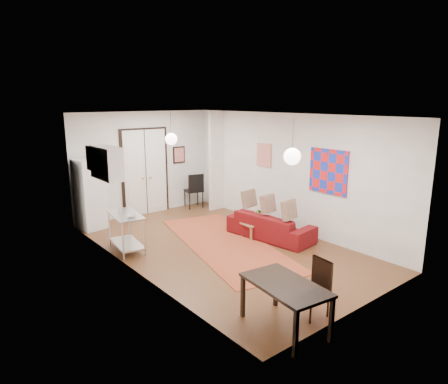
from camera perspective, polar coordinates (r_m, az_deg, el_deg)
floor at (r=9.04m, az=-0.43°, el=-7.77°), size 7.00×7.00×0.00m
ceiling at (r=8.45m, az=-0.47°, el=10.94°), size 4.20×7.00×0.02m
wall_back at (r=11.53m, az=-11.33°, el=4.02°), size 4.20×0.02×2.90m
wall_front at (r=6.35m, az=19.61°, el=-3.86°), size 4.20×0.02×2.90m
wall_left at (r=7.54m, az=-13.07°, el=-0.81°), size 0.02×7.00×2.90m
wall_right at (r=10.04m, az=9.00°, el=2.79°), size 0.02×7.00×2.90m
double_doors at (r=11.53m, az=-11.17°, el=2.77°), size 1.44×0.06×2.50m
stub_partition at (r=11.73m, az=-1.10°, el=4.42°), size 0.50×0.10×2.90m
wall_cabinet at (r=8.87m, az=-16.43°, el=4.02°), size 0.35×1.00×0.70m
painting_popart at (r=9.21m, az=14.69°, el=2.86°), size 0.05×1.00×1.00m
painting_abstract at (r=10.52m, az=5.75°, el=5.28°), size 0.05×0.50×0.60m
poster_back at (r=12.05m, az=-6.44°, el=5.30°), size 0.40×0.03×0.50m
print_left at (r=9.27m, az=-18.51°, el=4.56°), size 0.03×0.44×0.54m
pendant_back at (r=10.13m, az=-7.55°, el=7.51°), size 0.30×0.30×0.80m
pendant_front at (r=7.05m, az=9.72°, el=5.03°), size 0.30×0.30×0.80m
kilim_rug at (r=9.21m, az=0.22°, el=-7.33°), size 2.71×4.73×0.01m
sofa at (r=9.53m, az=6.65°, el=-4.78°), size 1.10×2.19×0.61m
coffee_table at (r=9.66m, az=4.89°, el=-4.52°), size 0.82×0.50×0.35m
potted_plant at (r=9.66m, az=5.34°, el=-3.18°), size 0.33×0.29×0.34m
kitchen_counter at (r=8.87m, az=-13.79°, el=-4.98°), size 0.69×1.15×0.83m
bowl at (r=8.52m, az=-13.05°, el=-3.37°), size 0.25×0.25×0.05m
soap_bottle at (r=8.98m, az=-14.61°, el=-2.19°), size 0.10×0.10×0.17m
fridge at (r=10.58m, az=-18.57°, el=-0.30°), size 0.71×0.71×1.78m
dining_table at (r=5.83m, az=8.76°, el=-13.48°), size 0.88×1.35×0.70m
dining_chair_near at (r=6.35m, az=11.90°, el=-12.55°), size 0.46×0.61×0.87m
dining_chair_far at (r=6.35m, az=11.90°, el=-12.55°), size 0.46×0.61×0.87m
black_side_chair at (r=12.20m, az=-4.65°, el=0.76°), size 0.58×0.59×1.05m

